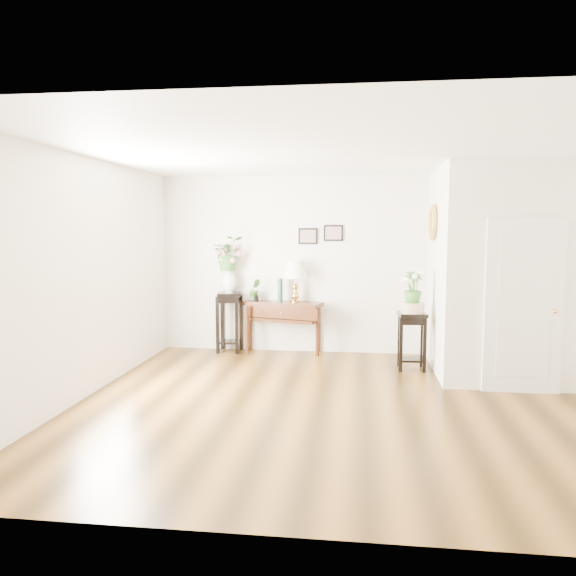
% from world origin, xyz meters
% --- Properties ---
extents(floor, '(6.00, 5.50, 0.02)m').
position_xyz_m(floor, '(0.00, 0.00, 0.00)').
color(floor, brown).
rests_on(floor, ground).
extents(ceiling, '(6.00, 5.50, 0.02)m').
position_xyz_m(ceiling, '(0.00, 0.00, 2.80)').
color(ceiling, white).
rests_on(ceiling, ground).
extents(wall_back, '(6.00, 0.02, 2.80)m').
position_xyz_m(wall_back, '(0.00, 2.75, 1.40)').
color(wall_back, white).
rests_on(wall_back, ground).
extents(wall_front, '(6.00, 0.02, 2.80)m').
position_xyz_m(wall_front, '(0.00, -2.75, 1.40)').
color(wall_front, white).
rests_on(wall_front, ground).
extents(wall_left, '(0.02, 5.50, 2.80)m').
position_xyz_m(wall_left, '(-3.00, 0.00, 1.40)').
color(wall_left, white).
rests_on(wall_left, ground).
extents(partition, '(1.80, 1.95, 2.80)m').
position_xyz_m(partition, '(2.10, 1.77, 1.40)').
color(partition, white).
rests_on(partition, floor).
extents(door, '(0.90, 0.05, 2.10)m').
position_xyz_m(door, '(2.10, 0.78, 1.05)').
color(door, silver).
rests_on(door, floor).
extents(art_print_left, '(0.30, 0.02, 0.25)m').
position_xyz_m(art_print_left, '(-0.65, 2.73, 1.85)').
color(art_print_left, black).
rests_on(art_print_left, wall_back).
extents(art_print_right, '(0.30, 0.02, 0.25)m').
position_xyz_m(art_print_right, '(-0.25, 2.73, 1.90)').
color(art_print_right, black).
rests_on(art_print_right, wall_back).
extents(wall_ornament, '(0.07, 0.51, 0.51)m').
position_xyz_m(wall_ornament, '(1.16, 1.90, 2.05)').
color(wall_ornament, '#AA9449').
rests_on(wall_ornament, partition).
extents(console_table, '(1.30, 0.73, 0.82)m').
position_xyz_m(console_table, '(-1.03, 2.57, 0.41)').
color(console_table, '#391B0B').
rests_on(console_table, floor).
extents(table_lamp, '(0.42, 0.42, 0.65)m').
position_xyz_m(table_lamp, '(-0.83, 2.57, 1.17)').
color(table_lamp, tan).
rests_on(table_lamp, console_table).
extents(green_vase, '(0.09, 0.09, 0.37)m').
position_xyz_m(green_vase, '(-1.07, 2.57, 0.99)').
color(green_vase, '#15402B').
rests_on(green_vase, console_table).
extents(potted_plant, '(0.23, 0.21, 0.34)m').
position_xyz_m(potted_plant, '(-1.48, 2.57, 0.99)').
color(potted_plant, '#336D24').
rests_on(potted_plant, console_table).
extents(plant_stand_a, '(0.43, 0.43, 0.95)m').
position_xyz_m(plant_stand_a, '(-1.89, 2.57, 0.48)').
color(plant_stand_a, black).
rests_on(plant_stand_a, floor).
extents(porcelain_vase, '(0.30, 0.30, 0.40)m').
position_xyz_m(porcelain_vase, '(-1.89, 2.57, 1.18)').
color(porcelain_vase, silver).
rests_on(porcelain_vase, plant_stand_a).
extents(lily_arrangement, '(0.60, 0.56, 0.54)m').
position_xyz_m(lily_arrangement, '(-1.89, 2.57, 1.63)').
color(lily_arrangement, '#336D24').
rests_on(lily_arrangement, porcelain_vase).
extents(plant_stand_b, '(0.41, 0.41, 0.80)m').
position_xyz_m(plant_stand_b, '(0.90, 1.75, 0.40)').
color(plant_stand_b, black).
rests_on(plant_stand_b, floor).
extents(ceramic_bowl, '(0.38, 0.38, 0.14)m').
position_xyz_m(ceramic_bowl, '(0.90, 1.75, 0.88)').
color(ceramic_bowl, beige).
rests_on(ceramic_bowl, plant_stand_b).
extents(narcissus, '(0.33, 0.33, 0.46)m').
position_xyz_m(narcissus, '(0.90, 1.75, 1.15)').
color(narcissus, '#336D24').
rests_on(narcissus, ceramic_bowl).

